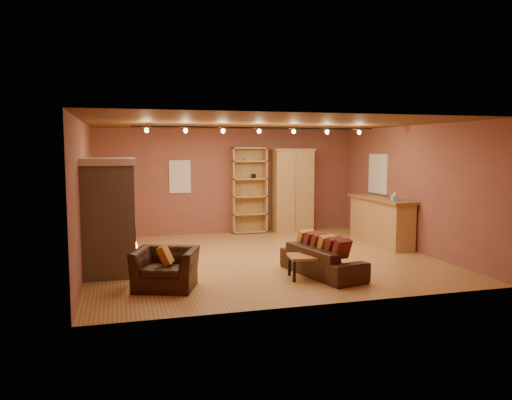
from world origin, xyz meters
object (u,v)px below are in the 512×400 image
object	(u,v)px
bookcase	(248,190)
coffee_table	(304,259)
fireplace	(109,217)
bar_counter	(381,220)
armoire	(292,190)
armchair	(166,262)
loveseat	(322,254)

from	to	relation	value
bookcase	coffee_table	size ratio (longest dim) A/B	3.73
bookcase	coffee_table	distance (m)	4.99
fireplace	coffee_table	bearing A→B (deg)	-19.67
coffee_table	bar_counter	bearing A→B (deg)	40.79
bookcase	armoire	bearing A→B (deg)	-7.99
bookcase	armoire	xyz separation A→B (m)	(1.19, -0.17, -0.03)
bar_counter	armchair	world-z (taller)	bar_counter
bookcase	loveseat	distance (m)	4.83
armoire	coffee_table	world-z (taller)	armoire
bar_counter	loveseat	xyz separation A→B (m)	(-2.52, -2.38, -0.19)
bookcase	bar_counter	xyz separation A→B (m)	(2.67, -2.38, -0.61)
fireplace	loveseat	distance (m)	3.92
coffee_table	armoire	bearing A→B (deg)	72.93
loveseat	fireplace	bearing A→B (deg)	61.25
loveseat	coffee_table	world-z (taller)	loveseat
bookcase	bar_counter	distance (m)	3.63
fireplace	loveseat	world-z (taller)	fireplace
loveseat	armchair	world-z (taller)	armchair
armoire	bar_counter	xyz separation A→B (m)	(1.47, -2.22, -0.58)
loveseat	armchair	size ratio (longest dim) A/B	1.62
armoire	armchair	xyz separation A→B (m)	(-3.88, -4.71, -0.70)
bar_counter	fireplace	bearing A→B (deg)	-167.85
bookcase	fireplace	bearing A→B (deg)	-133.80
fireplace	armchair	world-z (taller)	fireplace
fireplace	bar_counter	size ratio (longest dim) A/B	0.91
bar_counter	coffee_table	distance (m)	3.87
armoire	bar_counter	distance (m)	2.72
bookcase	coffee_table	world-z (taller)	bookcase
fireplace	armoire	distance (m)	5.95
coffee_table	loveseat	bearing A→B (deg)	19.77
bar_counter	armchair	size ratio (longest dim) A/B	2.00
loveseat	armchair	xyz separation A→B (m)	(-2.83, -0.11, 0.06)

